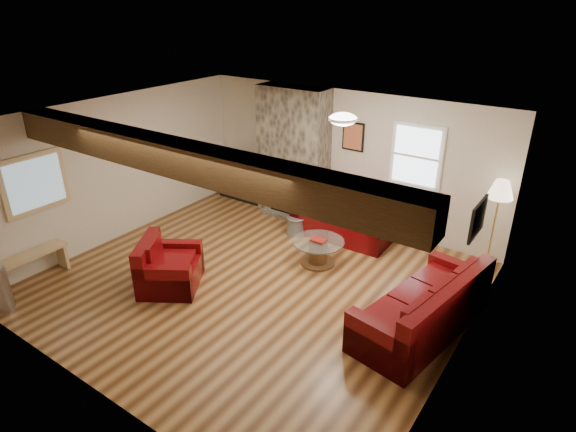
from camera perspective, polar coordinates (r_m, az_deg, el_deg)
name	(u,v)px	position (r m, az deg, el deg)	size (l,w,h in m)	color
room	(253,208)	(6.87, -4.21, 1.00)	(8.00, 8.00, 8.00)	#543016
oak_beam	(181,159)	(5.64, -12.54, 6.64)	(6.00, 0.36, 0.38)	#362010
chimney_breast	(293,154)	(9.31, 0.59, 7.33)	(1.40, 0.67, 2.50)	#342F28
back_window	(416,156)	(8.39, 14.97, 6.87)	(0.90, 0.08, 1.10)	white
hatch_window	(34,183)	(8.13, -27.85, 3.47)	(0.08, 1.00, 0.90)	tan
ceiling_dome	(343,121)	(6.72, 6.52, 11.11)	(0.40, 0.40, 0.18)	silver
artwork_back	(353,136)	(8.80, 7.71, 9.32)	(0.42, 0.06, 0.52)	black
artwork_right	(477,219)	(5.73, 21.50, -0.30)	(0.06, 0.55, 0.42)	black
sofa_three	(423,303)	(6.50, 15.66, -9.89)	(2.12, 0.89, 0.82)	#420409
loveseat	(346,210)	(8.73, 6.86, 0.66)	(1.77, 1.02, 0.94)	#420409
armchair_red	(170,264)	(7.39, -13.85, -5.50)	(0.93, 0.81, 0.75)	#420409
coffee_table	(318,252)	(7.84, 3.58, -4.31)	(0.84, 0.84, 0.44)	#402514
tv_cabinet	(244,186)	(10.39, -5.20, 3.55)	(1.06, 0.43, 0.53)	black
television	(243,165)	(10.23, -5.30, 6.04)	(0.74, 0.10, 0.42)	black
floor_lamp	(500,194)	(7.85, 23.84, 2.36)	(0.39, 0.39, 1.52)	tan
pine_bench	(28,269)	(8.32, -28.41, -5.55)	(0.28, 1.21, 0.45)	tan
coal_bucket	(296,225)	(8.79, 0.98, -1.09)	(0.37, 0.37, 0.35)	slate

